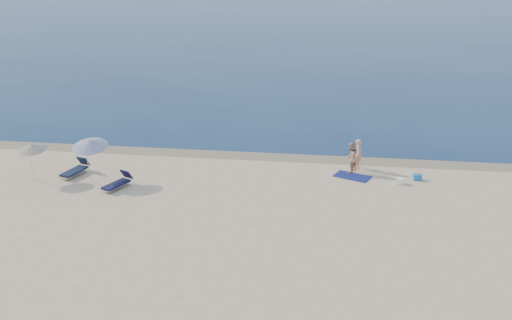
{
  "coord_description": "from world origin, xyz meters",
  "views": [
    {
      "loc": [
        3.33,
        -15.39,
        12.64
      ],
      "look_at": [
        -0.9,
        16.0,
        1.0
      ],
      "focal_mm": 45.0,
      "sensor_mm": 36.0,
      "label": 1
    }
  ],
  "objects_px": {
    "person_left": "(359,154)",
    "person_right": "(351,157)",
    "blue_cooler": "(417,177)",
    "umbrella_near": "(90,144)"
  },
  "relations": [
    {
      "from": "person_right",
      "to": "blue_cooler",
      "type": "bearing_deg",
      "value": 109.44
    },
    {
      "from": "person_right",
      "to": "umbrella_near",
      "type": "xyz_separation_m",
      "value": [
        -13.42,
        -3.0,
        1.19
      ]
    },
    {
      "from": "person_right",
      "to": "umbrella_near",
      "type": "relative_size",
      "value": 0.7
    },
    {
      "from": "blue_cooler",
      "to": "umbrella_near",
      "type": "height_order",
      "value": "umbrella_near"
    },
    {
      "from": "person_left",
      "to": "person_right",
      "type": "xyz_separation_m",
      "value": [
        -0.44,
        -0.62,
        -0.0
      ]
    },
    {
      "from": "person_left",
      "to": "umbrella_near",
      "type": "height_order",
      "value": "umbrella_near"
    },
    {
      "from": "umbrella_near",
      "to": "blue_cooler",
      "type": "bearing_deg",
      "value": 7.71
    },
    {
      "from": "person_right",
      "to": "blue_cooler",
      "type": "relative_size",
      "value": 3.87
    },
    {
      "from": "blue_cooler",
      "to": "person_left",
      "type": "bearing_deg",
      "value": 144.39
    },
    {
      "from": "person_left",
      "to": "person_right",
      "type": "relative_size",
      "value": 1.0
    }
  ]
}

